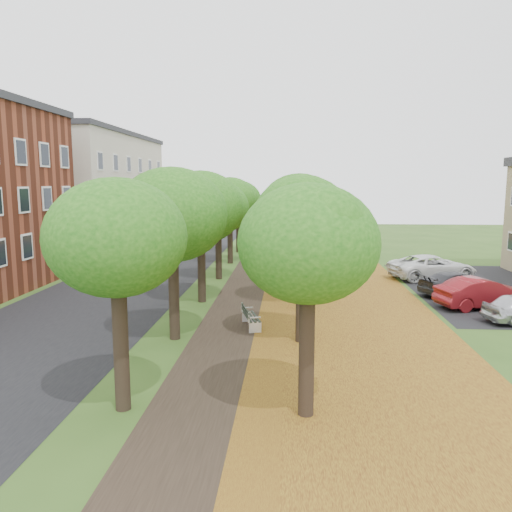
% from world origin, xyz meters
% --- Properties ---
extents(ground, '(120.00, 120.00, 0.00)m').
position_xyz_m(ground, '(0.00, 0.00, 0.00)').
color(ground, '#2D4C19').
rests_on(ground, ground).
extents(street_asphalt, '(8.00, 70.00, 0.01)m').
position_xyz_m(street_asphalt, '(-7.50, 15.00, 0.00)').
color(street_asphalt, black).
rests_on(street_asphalt, ground).
extents(footpath, '(3.20, 70.00, 0.01)m').
position_xyz_m(footpath, '(0.00, 15.00, 0.00)').
color(footpath, black).
rests_on(footpath, ground).
extents(leaf_verge, '(7.50, 70.00, 0.01)m').
position_xyz_m(leaf_verge, '(5.00, 15.00, 0.01)').
color(leaf_verge, olive).
rests_on(leaf_verge, ground).
extents(parking_lot, '(9.00, 16.00, 0.01)m').
position_xyz_m(parking_lot, '(13.50, 16.00, 0.00)').
color(parking_lot, black).
rests_on(parking_lot, ground).
extents(tree_row_west, '(3.84, 33.84, 6.15)m').
position_xyz_m(tree_row_west, '(-2.20, 15.00, 4.48)').
color(tree_row_west, black).
rests_on(tree_row_west, ground).
extents(tree_row_east, '(3.84, 33.84, 6.15)m').
position_xyz_m(tree_row_east, '(2.60, 15.00, 4.48)').
color(tree_row_east, black).
rests_on(tree_row_east, ground).
extents(building_cream, '(10.30, 20.30, 10.40)m').
position_xyz_m(building_cream, '(-17.00, 33.00, 5.21)').
color(building_cream, beige).
rests_on(building_cream, ground).
extents(bench, '(0.95, 1.85, 0.84)m').
position_xyz_m(bench, '(0.55, 7.72, 0.44)').
color(bench, '#273128').
rests_on(bench, ground).
extents(car_red, '(4.63, 2.67, 1.44)m').
position_xyz_m(car_red, '(11.32, 11.66, 0.72)').
color(car_red, maroon).
rests_on(car_red, ground).
extents(car_grey, '(4.56, 3.26, 1.23)m').
position_xyz_m(car_grey, '(11.00, 14.33, 0.61)').
color(car_grey, '#333338').
rests_on(car_grey, ground).
extents(car_white, '(5.82, 3.87, 1.49)m').
position_xyz_m(car_white, '(11.00, 18.90, 0.74)').
color(car_white, white).
rests_on(car_white, ground).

